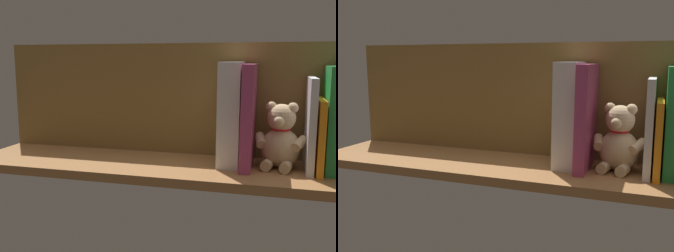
# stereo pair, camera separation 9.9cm
# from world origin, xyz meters

# --- Properties ---
(ground_plane) EXTENTS (1.02, 0.27, 0.02)m
(ground_plane) POSITION_xyz_m (0.00, 0.00, -0.01)
(ground_plane) COLOR #9E6B3D
(shelf_back_panel) EXTENTS (1.02, 0.02, 0.30)m
(shelf_back_panel) POSITION_xyz_m (0.00, -0.11, 0.15)
(shelf_back_panel) COLOR olive
(shelf_back_panel) RESTS_ON ground_plane
(book_2) EXTENTS (0.02, 0.14, 0.24)m
(book_2) POSITION_xyz_m (-0.38, -0.03, 0.12)
(book_2) COLOR green
(book_2) RESTS_ON ground_plane
(book_3) EXTENTS (0.01, 0.16, 0.17)m
(book_3) POSITION_xyz_m (-0.36, -0.02, 0.08)
(book_3) COLOR orange
(book_3) RESTS_ON ground_plane
(book_4) EXTENTS (0.02, 0.15, 0.22)m
(book_4) POSITION_xyz_m (-0.34, -0.03, 0.11)
(book_4) COLOR silver
(book_4) RESTS_ON ground_plane
(teddy_bear) EXTENTS (0.13, 0.11, 0.16)m
(teddy_bear) POSITION_xyz_m (-0.27, -0.02, 0.07)
(teddy_bear) COLOR #D1B284
(teddy_bear) RESTS_ON ground_plane
(book_5) EXTENTS (0.03, 0.16, 0.25)m
(book_5) POSITION_xyz_m (-0.20, -0.02, 0.12)
(book_5) COLOR #B23F72
(book_5) RESTS_ON ground_plane
(dictionary_thick_white) EXTENTS (0.05, 0.14, 0.25)m
(dictionary_thick_white) POSITION_xyz_m (-0.15, -0.03, 0.13)
(dictionary_thick_white) COLOR white
(dictionary_thick_white) RESTS_ON ground_plane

